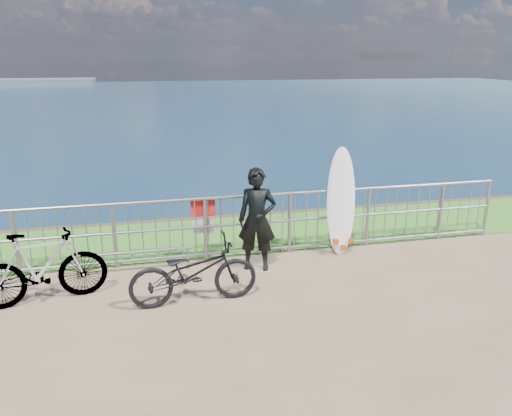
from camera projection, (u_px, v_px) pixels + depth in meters
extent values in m
plane|color=#2D721F|center=(224.00, 235.00, 9.81)|extent=(120.00, 120.00, 0.00)
cube|color=brown|center=(218.00, 319.00, 11.66)|extent=(120.00, 0.30, 5.00)
plane|color=navy|center=(147.00, 103.00, 92.63)|extent=(260.00, 260.00, 0.00)
cylinder|color=gray|center=(234.00, 197.00, 8.47)|extent=(10.00, 0.06, 0.06)
cylinder|color=gray|center=(234.00, 224.00, 8.61)|extent=(10.00, 0.05, 0.05)
cylinder|color=gray|center=(234.00, 252.00, 8.76)|extent=(10.00, 0.05, 0.05)
cylinder|color=gray|center=(16.00, 244.00, 7.87)|extent=(0.06, 0.06, 1.10)
cylinder|color=gray|center=(115.00, 236.00, 8.20)|extent=(0.06, 0.06, 1.10)
cylinder|color=gray|center=(205.00, 230.00, 8.52)|extent=(0.06, 0.06, 1.10)
cylinder|color=gray|center=(289.00, 223.00, 8.84)|extent=(0.06, 0.06, 1.10)
cylinder|color=gray|center=(368.00, 217.00, 9.16)|extent=(0.06, 0.06, 1.10)
cylinder|color=gray|center=(441.00, 212.00, 9.49)|extent=(0.06, 0.06, 1.10)
cylinder|color=gray|center=(486.00, 208.00, 9.70)|extent=(0.06, 0.06, 1.10)
cube|color=red|center=(203.00, 208.00, 8.46)|extent=(0.42, 0.02, 0.30)
cube|color=white|center=(203.00, 208.00, 8.46)|extent=(0.38, 0.01, 0.08)
cube|color=white|center=(204.00, 227.00, 8.56)|extent=(0.36, 0.02, 0.26)
imported|color=black|center=(257.00, 220.00, 8.08)|extent=(0.71, 0.57, 1.70)
ellipsoid|color=white|center=(341.00, 201.00, 8.78)|extent=(0.59, 0.55, 1.90)
cone|color=#BF3614|center=(334.00, 240.00, 8.83)|extent=(0.11, 0.21, 0.11)
cone|color=#BF3614|center=(349.00, 239.00, 8.89)|extent=(0.11, 0.21, 0.11)
cone|color=#BF3614|center=(341.00, 246.00, 8.90)|extent=(0.11, 0.21, 0.11)
imported|color=black|center=(194.00, 272.00, 7.02)|extent=(1.84, 0.72, 0.95)
imported|color=black|center=(41.00, 267.00, 7.02)|extent=(1.85, 0.83, 1.07)
cylinder|color=gray|center=(133.00, 252.00, 8.00)|extent=(1.93, 0.05, 0.05)
cylinder|color=gray|center=(77.00, 268.00, 7.86)|extent=(0.04, 0.04, 0.38)
cylinder|color=gray|center=(188.00, 258.00, 8.24)|extent=(0.04, 0.04, 0.38)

